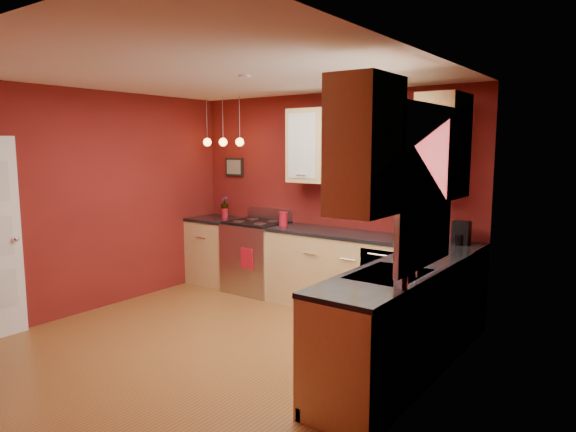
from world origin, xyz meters
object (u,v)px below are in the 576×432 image
Objects in this scene: sink at (389,277)px; soap_pump at (401,277)px; red_canister at (283,219)px; gas_range at (257,256)px; coffee_maker at (461,234)px.

soap_pump is at bearing -54.50° from sink.
red_canister is at bearing 142.83° from soap_pump.
sink is at bearing -29.78° from gas_range.
sink is 1.58m from coffee_maker.
red_canister is (0.47, -0.03, 0.55)m from gas_range.
coffee_maker is at bearing 95.40° from soap_pump.
soap_pump is (2.87, -1.85, 0.54)m from gas_range.
sink is (2.62, -1.50, 0.43)m from gas_range.
coffee_maker reaches higher than soap_pump.
soap_pump is (0.25, -0.35, 0.11)m from sink.
gas_range is 4.57× the size of coffee_maker.
sink is 3.93× the size of red_canister.
coffee_maker reaches higher than gas_range.
red_canister reaches higher than soap_pump.
soap_pump is at bearing -32.78° from gas_range.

